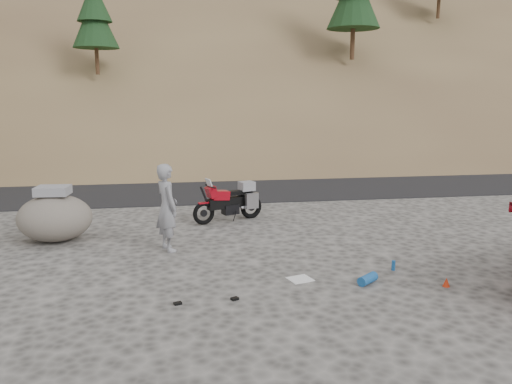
% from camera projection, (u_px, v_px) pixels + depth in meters
% --- Properties ---
extents(ground, '(140.00, 140.00, 0.00)m').
position_uv_depth(ground, '(213.00, 265.00, 9.75)').
color(ground, '#3F3D3A').
rests_on(ground, ground).
extents(road, '(120.00, 7.00, 0.05)m').
position_uv_depth(road, '(196.00, 185.00, 18.48)').
color(road, black).
rests_on(road, ground).
extents(hillside, '(120.00, 73.00, 46.72)m').
position_uv_depth(hillside, '(180.00, 13.00, 47.32)').
color(hillside, brown).
rests_on(hillside, ground).
extents(motorcycle, '(1.92, 1.02, 1.21)m').
position_uv_depth(motorcycle, '(231.00, 202.00, 13.12)').
color(motorcycle, black).
rests_on(motorcycle, ground).
extents(man, '(0.68, 0.80, 1.87)m').
position_uv_depth(man, '(168.00, 250.00, 10.69)').
color(man, gray).
rests_on(man, ground).
extents(boulder, '(1.96, 1.80, 1.25)m').
position_uv_depth(boulder, '(55.00, 217.00, 11.27)').
color(boulder, '#565149').
rests_on(boulder, ground).
extents(gear_white_cloth, '(0.49, 0.46, 0.01)m').
position_uv_depth(gear_white_cloth, '(300.00, 279.00, 8.96)').
color(gear_white_cloth, white).
rests_on(gear_white_cloth, ground).
extents(gear_blue_mat, '(0.44, 0.40, 0.17)m').
position_uv_depth(gear_blue_mat, '(368.00, 279.00, 8.74)').
color(gear_blue_mat, '#195397').
rests_on(gear_blue_mat, ground).
extents(gear_bottle, '(0.09, 0.09, 0.19)m').
position_uv_depth(gear_bottle, '(393.00, 265.00, 9.42)').
color(gear_bottle, '#195397').
rests_on(gear_bottle, ground).
extents(gear_funnel, '(0.16, 0.16, 0.16)m').
position_uv_depth(gear_funnel, '(446.00, 282.00, 8.61)').
color(gear_funnel, red).
rests_on(gear_funnel, ground).
extents(gear_glove_a, '(0.14, 0.12, 0.03)m').
position_uv_depth(gear_glove_a, '(178.00, 303.00, 7.88)').
color(gear_glove_a, black).
rests_on(gear_glove_a, ground).
extents(gear_glove_b, '(0.14, 0.13, 0.04)m').
position_uv_depth(gear_glove_b, '(235.00, 299.00, 8.06)').
color(gear_glove_b, black).
rests_on(gear_glove_b, ground).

